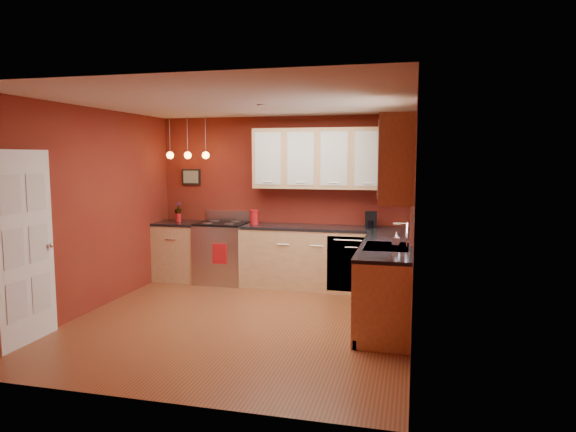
% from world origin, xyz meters
% --- Properties ---
extents(floor, '(4.20, 4.20, 0.00)m').
position_xyz_m(floor, '(0.00, 0.00, 0.00)').
color(floor, brown).
rests_on(floor, ground).
extents(ceiling, '(4.00, 4.20, 0.02)m').
position_xyz_m(ceiling, '(0.00, 0.00, 2.60)').
color(ceiling, beige).
rests_on(ceiling, wall_back).
extents(wall_back, '(4.00, 0.02, 2.60)m').
position_xyz_m(wall_back, '(0.00, 2.10, 1.30)').
color(wall_back, maroon).
rests_on(wall_back, floor).
extents(wall_front, '(4.00, 0.02, 2.60)m').
position_xyz_m(wall_front, '(0.00, -2.10, 1.30)').
color(wall_front, maroon).
rests_on(wall_front, floor).
extents(wall_left, '(0.02, 4.20, 2.60)m').
position_xyz_m(wall_left, '(-2.00, 0.00, 1.30)').
color(wall_left, maroon).
rests_on(wall_left, floor).
extents(wall_right, '(0.02, 4.20, 2.60)m').
position_xyz_m(wall_right, '(2.00, 0.00, 1.30)').
color(wall_right, maroon).
rests_on(wall_right, floor).
extents(base_cabinets_back_left, '(0.70, 0.60, 0.90)m').
position_xyz_m(base_cabinets_back_left, '(-1.65, 1.80, 0.45)').
color(base_cabinets_back_left, tan).
rests_on(base_cabinets_back_left, floor).
extents(base_cabinets_back_right, '(2.54, 0.60, 0.90)m').
position_xyz_m(base_cabinets_back_right, '(0.73, 1.80, 0.45)').
color(base_cabinets_back_right, tan).
rests_on(base_cabinets_back_right, floor).
extents(base_cabinets_right, '(0.60, 2.10, 0.90)m').
position_xyz_m(base_cabinets_right, '(1.70, 0.45, 0.45)').
color(base_cabinets_right, tan).
rests_on(base_cabinets_right, floor).
extents(counter_back_left, '(0.70, 0.62, 0.04)m').
position_xyz_m(counter_back_left, '(-1.65, 1.80, 0.92)').
color(counter_back_left, black).
rests_on(counter_back_left, base_cabinets_back_left).
extents(counter_back_right, '(2.54, 0.62, 0.04)m').
position_xyz_m(counter_back_right, '(0.73, 1.80, 0.92)').
color(counter_back_right, black).
rests_on(counter_back_right, base_cabinets_back_right).
extents(counter_right, '(0.62, 2.10, 0.04)m').
position_xyz_m(counter_right, '(1.70, 0.45, 0.92)').
color(counter_right, black).
rests_on(counter_right, base_cabinets_right).
extents(gas_range, '(0.76, 0.64, 1.11)m').
position_xyz_m(gas_range, '(-0.92, 1.80, 0.48)').
color(gas_range, '#B6B6BB').
rests_on(gas_range, floor).
extents(dishwasher_front, '(0.60, 0.02, 0.80)m').
position_xyz_m(dishwasher_front, '(1.10, 1.51, 0.45)').
color(dishwasher_front, '#B6B6BB').
rests_on(dishwasher_front, base_cabinets_back_right).
extents(sink, '(0.50, 0.70, 0.33)m').
position_xyz_m(sink, '(1.70, 0.30, 0.92)').
color(sink, gray).
rests_on(sink, counter_right).
extents(window, '(0.06, 1.02, 1.22)m').
position_xyz_m(window, '(1.97, 0.30, 1.69)').
color(window, white).
rests_on(window, wall_right).
extents(door_left_wall, '(0.12, 0.82, 2.05)m').
position_xyz_m(door_left_wall, '(-1.97, -1.20, 1.03)').
color(door_left_wall, white).
rests_on(door_left_wall, floor).
extents(upper_cabinets_back, '(2.00, 0.35, 0.90)m').
position_xyz_m(upper_cabinets_back, '(0.60, 1.93, 1.95)').
color(upper_cabinets_back, tan).
rests_on(upper_cabinets_back, wall_back).
extents(upper_cabinets_right, '(0.35, 1.95, 0.90)m').
position_xyz_m(upper_cabinets_right, '(1.82, 0.32, 1.95)').
color(upper_cabinets_right, tan).
rests_on(upper_cabinets_right, wall_right).
extents(wall_picture, '(0.32, 0.03, 0.26)m').
position_xyz_m(wall_picture, '(-1.55, 2.08, 1.65)').
color(wall_picture, black).
rests_on(wall_picture, wall_back).
extents(pendant_lights, '(0.71, 0.11, 0.66)m').
position_xyz_m(pendant_lights, '(-1.45, 1.75, 2.01)').
color(pendant_lights, gray).
rests_on(pendant_lights, ceiling).
extents(red_canister, '(0.15, 0.15, 0.22)m').
position_xyz_m(red_canister, '(-0.39, 1.82, 1.05)').
color(red_canister, '#AC1217').
rests_on(red_canister, counter_back_right).
extents(red_vase, '(0.09, 0.09, 0.14)m').
position_xyz_m(red_vase, '(-1.67, 1.81, 1.01)').
color(red_vase, '#AC1217').
rests_on(red_vase, counter_back_left).
extents(flowers, '(0.12, 0.12, 0.20)m').
position_xyz_m(flowers, '(-1.67, 1.81, 1.16)').
color(flowers, '#AC1217').
rests_on(flowers, red_vase).
extents(coffee_maker, '(0.17, 0.17, 0.24)m').
position_xyz_m(coffee_maker, '(1.39, 1.85, 1.05)').
color(coffee_maker, black).
rests_on(coffee_maker, counter_back_right).
extents(soap_pump, '(0.09, 0.09, 0.18)m').
position_xyz_m(soap_pump, '(1.81, 0.22, 1.03)').
color(soap_pump, silver).
rests_on(soap_pump, counter_right).
extents(dish_towel, '(0.23, 0.02, 0.31)m').
position_xyz_m(dish_towel, '(-0.84, 1.47, 0.52)').
color(dish_towel, '#AC1217').
rests_on(dish_towel, gas_range).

